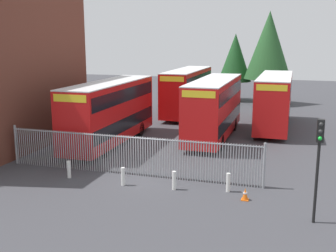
{
  "coord_description": "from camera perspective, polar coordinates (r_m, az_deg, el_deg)",
  "views": [
    {
      "loc": [
        7.42,
        -20.24,
        7.38
      ],
      "look_at": [
        0.0,
        4.0,
        2.0
      ],
      "focal_mm": 44.28,
      "sensor_mm": 36.0,
      "label": 1
    }
  ],
  "objects": [
    {
      "name": "ground_plane",
      "position": [
        30.12,
        2.23,
        -2.21
      ],
      "size": [
        100.0,
        100.0,
        0.0
      ],
      "primitive_type": "plane",
      "color": "#3D3D42"
    },
    {
      "name": "palisade_fence",
      "position": [
        22.79,
        -5.44,
        -3.86
      ],
      "size": [
        14.65,
        0.14,
        2.35
      ],
      "color": "gray",
      "rests_on": "ground"
    },
    {
      "name": "double_decker_bus_near_gate",
      "position": [
        29.46,
        -7.97,
        2.18
      ],
      "size": [
        2.54,
        10.81,
        4.42
      ],
      "color": "red",
      "rests_on": "ground"
    },
    {
      "name": "double_decker_bus_behind_fence_left",
      "position": [
        31.12,
        6.39,
        2.74
      ],
      "size": [
        2.54,
        10.81,
        4.42
      ],
      "color": "red",
      "rests_on": "ground"
    },
    {
      "name": "double_decker_bus_behind_fence_right",
      "position": [
        35.41,
        14.45,
        3.56
      ],
      "size": [
        2.54,
        10.81,
        4.42
      ],
      "color": "red",
      "rests_on": "ground"
    },
    {
      "name": "double_decker_bus_far_back",
      "position": [
        40.64,
        2.69,
        4.96
      ],
      "size": [
        2.54,
        10.81,
        4.42
      ],
      "color": "#B70C0C",
      "rests_on": "ground"
    },
    {
      "name": "bollard_near_left",
      "position": [
        23.0,
        -13.47,
        -5.83
      ],
      "size": [
        0.2,
        0.2,
        0.95
      ],
      "primitive_type": "cylinder",
      "color": "silver",
      "rests_on": "ground"
    },
    {
      "name": "bollard_center_front",
      "position": [
        21.4,
        -6.21,
        -6.92
      ],
      "size": [
        0.2,
        0.2,
        0.95
      ],
      "primitive_type": "cylinder",
      "color": "silver",
      "rests_on": "ground"
    },
    {
      "name": "bollard_near_right",
      "position": [
        20.7,
        0.85,
        -7.51
      ],
      "size": [
        0.2,
        0.2,
        0.95
      ],
      "primitive_type": "cylinder",
      "color": "silver",
      "rests_on": "ground"
    },
    {
      "name": "bollard_far_right",
      "position": [
        20.63,
        8.29,
        -7.7
      ],
      "size": [
        0.2,
        0.2,
        0.95
      ],
      "primitive_type": "cylinder",
      "color": "silver",
      "rests_on": "ground"
    },
    {
      "name": "traffic_cone_by_gate",
      "position": [
        19.81,
        10.57,
        -9.2
      ],
      "size": [
        0.34,
        0.34,
        0.59
      ],
      "color": "orange",
      "rests_on": "ground"
    },
    {
      "name": "traffic_light_kerbside",
      "position": [
        17.39,
        20.04,
        -3.4
      ],
      "size": [
        0.28,
        0.33,
        4.3
      ],
      "color": "black",
      "rests_on": "ground"
    },
    {
      "name": "tree_tall_back",
      "position": [
        48.57,
        13.69,
        10.75
      ],
      "size": [
        5.25,
        5.25,
        10.37
      ],
      "color": "#4C3823",
      "rests_on": "ground"
    },
    {
      "name": "tree_short_side",
      "position": [
        50.58,
        9.23,
        9.27
      ],
      "size": [
        3.94,
        3.94,
        7.95
      ],
      "color": "#4C3823",
      "rests_on": "ground"
    }
  ]
}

